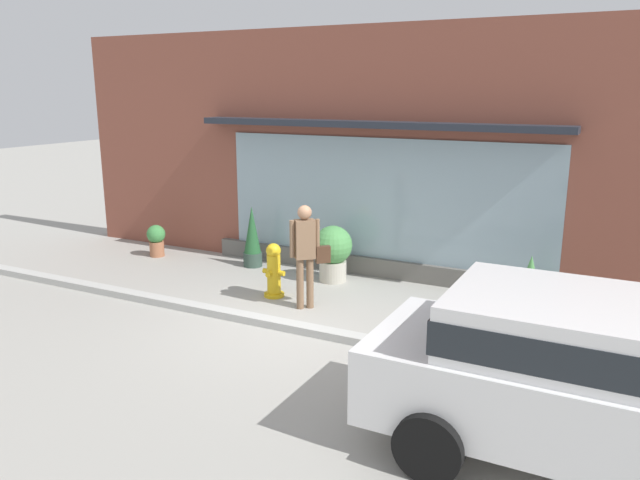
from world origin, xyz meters
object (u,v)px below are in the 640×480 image
at_px(potted_plant_trailing_edge, 617,312).
at_px(fire_hydrant, 274,270).
at_px(potted_plant_window_right, 333,250).
at_px(potted_plant_by_entrance, 156,239).
at_px(pedestrian_with_handbag, 306,249).
at_px(parked_car_white, 594,375).
at_px(potted_plant_corner_tall, 529,286).
at_px(potted_plant_window_center, 252,238).

bearing_deg(potted_plant_trailing_edge, fire_hydrant, -168.99).
bearing_deg(potted_plant_trailing_edge, potted_plant_window_right, 177.32).
bearing_deg(potted_plant_by_entrance, potted_plant_window_right, 1.90).
bearing_deg(potted_plant_by_entrance, pedestrian_with_handbag, -17.51).
relative_size(fire_hydrant, parked_car_white, 0.22).
relative_size(pedestrian_with_handbag, potted_plant_corner_tall, 1.77).
relative_size(parked_car_white, potted_plant_trailing_edge, 8.15).
xyz_separation_m(parked_car_white, potted_plant_corner_tall, (-1.16, 4.05, -0.48)).
height_order(pedestrian_with_handbag, potted_plant_corner_tall, pedestrian_with_handbag).
height_order(potted_plant_by_entrance, potted_plant_window_center, potted_plant_window_center).
height_order(parked_car_white, potted_plant_corner_tall, parked_car_white).
bearing_deg(potted_plant_window_center, parked_car_white, -33.29).
xyz_separation_m(pedestrian_with_handbag, potted_plant_window_center, (-2.16, 1.69, -0.42)).
relative_size(potted_plant_corner_tall, potted_plant_by_entrance, 1.42).
height_order(fire_hydrant, parked_car_white, parked_car_white).
xyz_separation_m(potted_plant_by_entrance, potted_plant_window_right, (4.18, 0.14, 0.21)).
height_order(parked_car_white, potted_plant_trailing_edge, parked_car_white).
distance_m(parked_car_white, potted_plant_window_right, 6.35).
xyz_separation_m(potted_plant_window_right, potted_plant_window_center, (-1.90, 0.15, 0.01)).
bearing_deg(fire_hydrant, potted_plant_corner_tall, 15.27).
relative_size(potted_plant_corner_tall, potted_plant_window_right, 0.92).
bearing_deg(parked_car_white, potted_plant_corner_tall, 106.38).
bearing_deg(potted_plant_trailing_edge, parked_car_white, -92.00).
xyz_separation_m(potted_plant_trailing_edge, potted_plant_window_center, (-6.78, 0.38, 0.33)).
xyz_separation_m(parked_car_white, potted_plant_trailing_edge, (0.14, 3.98, -0.67)).
distance_m(fire_hydrant, potted_plant_window_right, 1.39).
bearing_deg(potted_plant_corner_tall, potted_plant_trailing_edge, -3.03).
relative_size(pedestrian_with_handbag, potted_plant_by_entrance, 2.51).
height_order(pedestrian_with_handbag, potted_plant_window_center, pedestrian_with_handbag).
bearing_deg(parked_car_white, potted_plant_window_right, 138.78).
relative_size(potted_plant_window_right, potted_plant_window_center, 0.85).
xyz_separation_m(fire_hydrant, pedestrian_with_handbag, (0.78, -0.26, 0.54)).
bearing_deg(parked_car_white, fire_hydrant, 151.29).
bearing_deg(potted_plant_by_entrance, fire_hydrant, -17.33).
height_order(fire_hydrant, pedestrian_with_handbag, pedestrian_with_handbag).
xyz_separation_m(parked_car_white, potted_plant_window_right, (-4.74, 4.21, -0.35)).
relative_size(parked_car_white, potted_plant_corner_tall, 4.49).
relative_size(potted_plant_corner_tall, potted_plant_trailing_edge, 1.82).
relative_size(fire_hydrant, potted_plant_by_entrance, 1.39).
distance_m(fire_hydrant, parked_car_white, 6.04).
bearing_deg(potted_plant_window_center, potted_plant_corner_tall, -3.26).
distance_m(pedestrian_with_handbag, parked_car_white, 5.22).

